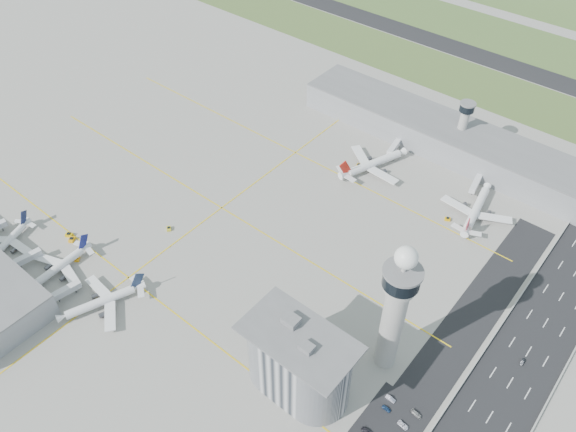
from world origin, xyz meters
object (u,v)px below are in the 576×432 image
Objects in this scene: tug_2 at (77,258)px; control_tower at (396,306)px; tug_1 at (69,235)px; tug_3 at (169,228)px; jet_bridge_far_0 at (398,143)px; car_lot_11 at (416,414)px; tug_4 at (359,165)px; airplane_near_c at (99,298)px; car_lot_3 at (367,431)px; car_lot_10 at (403,425)px; admin_building at (298,361)px; tug_5 at (448,219)px; airplane_near_a at (3,241)px; car_hw_1 at (522,362)px; jet_bridge_near_2 at (50,301)px; airplane_near_b at (55,266)px; tug_0 at (72,239)px; airplane_far_a at (375,159)px; car_lot_4 at (386,409)px; jet_bridge_near_1 at (12,268)px; car_lot_5 at (390,399)px; jet_bridge_far_1 at (479,178)px; secondary_tower at (463,123)px; airplane_far_b at (478,205)px.

control_tower is at bearing 152.33° from tug_2.
tug_1 is 47.93m from tug_3.
jet_bridge_far_0 is 164.29m from car_lot_11.
control_tower is 126.35m from tug_4.
car_lot_3 is (119.43, 26.16, -4.90)m from airplane_near_c.
admin_building is at bearing 112.91° from car_lot_10.
jet_bridge_far_0 is at bearing -151.31° from tug_5.
airplane_near_a is at bearing 177.16° from tug_3.
car_lot_11 is (21.66, -12.33, -34.41)m from control_tower.
car_lot_3 is 1.00× the size of car_lot_10.
admin_building is (-20.01, -30.00, -19.74)m from control_tower.
car_hw_1 is (22.79, 52.66, -0.03)m from car_lot_10.
jet_bridge_near_2 is at bearing -60.13° from tug_5.
airplane_near_a is 28.87m from tug_1.
car_hw_1 is at bearing 113.45° from airplane_near_b.
control_tower is 1.64× the size of airplane_near_c.
car_hw_1 is at bearing 141.71° from airplane_near_c.
car_lot_11 is (10.25, 17.03, 0.01)m from car_lot_3.
airplane_near_b reaches higher than jet_bridge_far_0.
control_tower is 163.48m from tug_1.
admin_building is at bearing 154.16° from tug_0.
car_lot_11 is at bearing -120.65° from airplane_far_a.
jet_bridge_near_2 reaches higher than tug_4.
airplane_near_b is 20.92m from tug_0.
tug_2 is at bearing 174.31° from airplane_far_a.
car_lot_4 reaches higher than car_lot_10.
car_lot_5 is (166.14, 55.76, -2.20)m from jet_bridge_near_1.
airplane_near_c is 51.67m from tug_3.
car_lot_11 is (41.66, -136.33, -2.22)m from jet_bridge_far_1.
tug_4 is at bearing -170.56° from airplane_near_c.
tug_5 reaches higher than car_lot_3.
jet_bridge_far_0 is at bearing 16.73° from tug_3.
airplane_near_a is 10.79× the size of tug_4.
jet_bridge_near_2 is at bearing -162.74° from tug_1.
car_lot_10 is at bearing 100.36° from airplane_near_b.
jet_bridge_near_2 is 4.51× the size of tug_2.
airplane_far_a is 148.21m from car_lot_10.
tug_1 reaches higher than car_lot_5.
car_hw_1 is at bearing 41.29° from jet_bridge_far_0.
airplane_near_c is 11.96× the size of tug_1.
tug_5 is (-18.67, 87.58, -34.23)m from control_tower.
tug_1 is 178.68m from car_lot_11.
airplane_near_a reaches higher than tug_4.
car_lot_3 is at bearing -61.98° from tug_3.
airplane_far_a is 14.61× the size of tug_2.
tug_5 is (23.33, -54.42, -17.99)m from secondary_tower.
tug_1 is at bearing 104.41° from car_lot_10.
tug_0 is (-43.16, 15.01, -4.57)m from airplane_near_c.
tug_4 reaches higher than car_lot_11.
secondary_tower is 53.62m from airplane_far_b.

